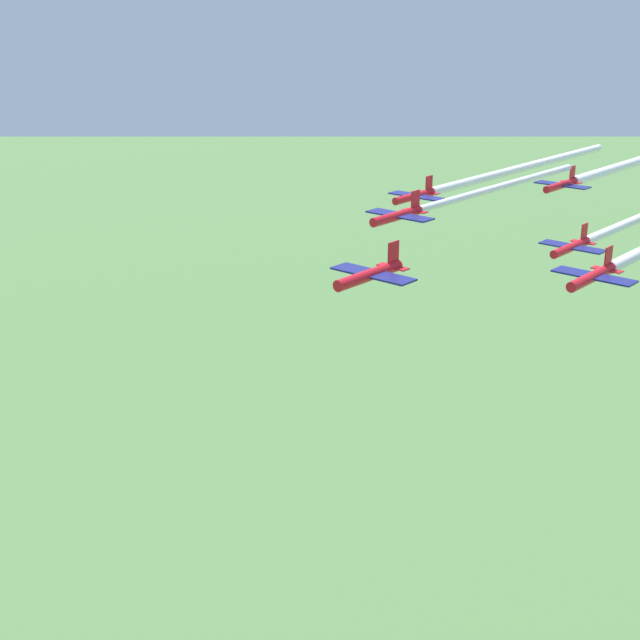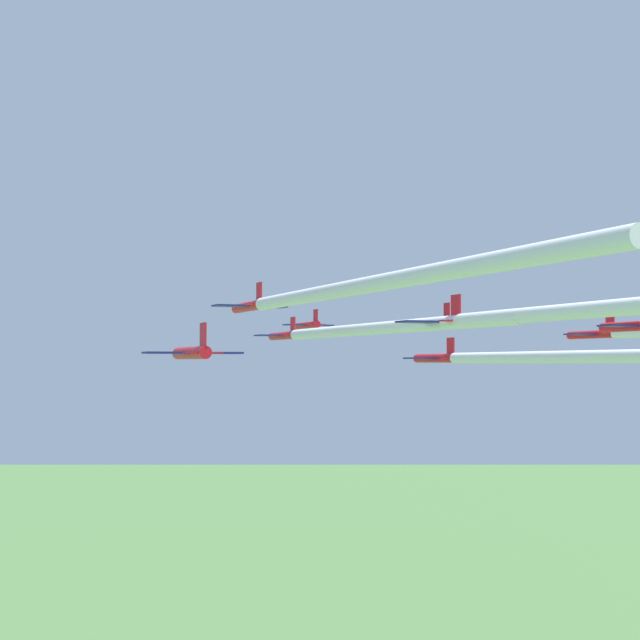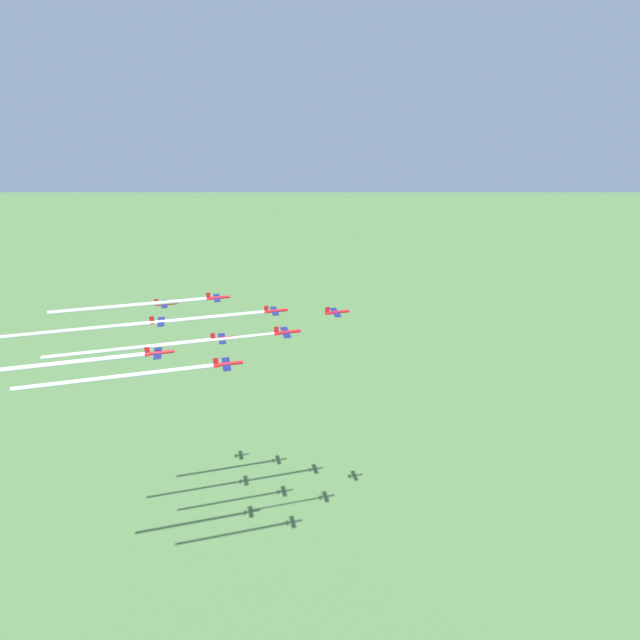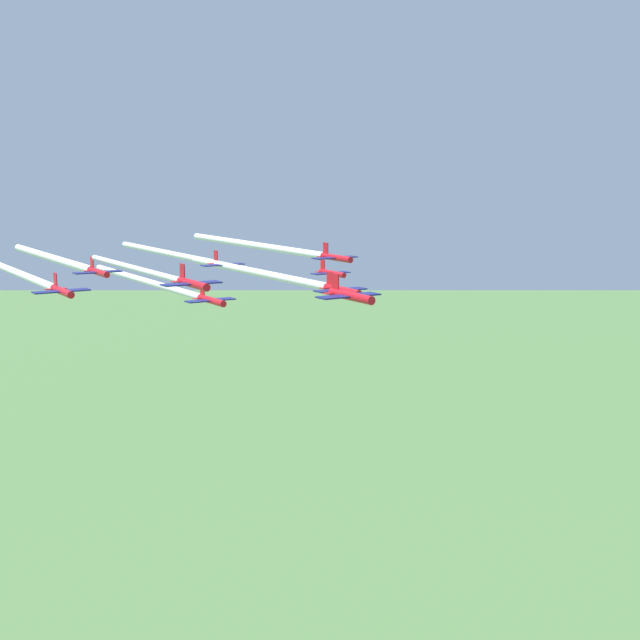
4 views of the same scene
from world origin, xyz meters
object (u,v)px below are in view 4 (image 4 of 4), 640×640
Objects in this scene: jet_4 at (211,300)px; jet_3 at (336,257)px; jet_8 at (98,272)px; jet_2 at (192,283)px; jet_7 at (223,265)px; jet_1 at (341,290)px; jet_5 at (62,291)px; jet_6 at (331,273)px; jet_0 at (350,296)px.

jet_3 is at bearing -180.00° from jet_4.
jet_3 is 1.00× the size of jet_8.
jet_7 is at bearing -120.47° from jet_2.
jet_2 is at bearing 0.00° from jet_1.
jet_8 is (25.17, -27.61, -2.21)m from jet_2.
jet_7 is 1.00× the size of jet_8.
jet_2 reaches higher than jet_5.
jet_3 is 1.00× the size of jet_5.
jet_3 is 1.00× the size of jet_7.
jet_4 is 1.00× the size of jet_8.
jet_2 reaches higher than jet_6.
jet_0 is 43.35m from jet_3.
jet_2 is 1.00× the size of jet_8.
jet_3 reaches higher than jet_0.
jet_6 is at bearing 180.00° from jet_8.
jet_6 is at bearing -150.46° from jet_4.
jet_3 is 37.95m from jet_8.
jet_5 is 1.00× the size of jet_8.
jet_1 is 1.00× the size of jet_2.
jet_7 is (16.24, 14.81, 2.77)m from jet_6.
jet_1 is 22.10m from jet_2.
jet_1 is at bearing 59.53° from jet_3.
jet_1 is 37.89m from jet_5.
jet_3 reaches higher than jet_4.
jet_2 is 1.00× the size of jet_5.
jet_1 is at bearing -120.47° from jet_0.
jet_4 is 1.00× the size of jet_7.
jet_3 is at bearing 120.47° from jet_7.
jet_2 is 43.40m from jet_7.
jet_1 is 1.00× the size of jet_3.
jet_1 is at bearing 90.00° from jet_7.
jet_8 reaches higher than jet_7.
jet_4 is 21.88m from jet_7.
jet_4 is 1.00× the size of jet_5.
jet_3 reaches higher than jet_8.
jet_0 is at bearing 101.09° from jet_8.
jet_1 is at bearing -180.00° from jet_2.
jet_5 is (20.71, -6.40, -2.32)m from jet_2.
jet_0 reaches higher than jet_4.
jet_2 reaches higher than jet_7.
jet_6 is at bearing -120.47° from jet_0.
jet_6 is at bearing -161.22° from jet_5.
jet_3 reaches higher than jet_6.
jet_0 is 1.00× the size of jet_2.
jet_1 reaches higher than jet_6.
jet_7 is (20.71, -6.40, -2.21)m from jet_3.
jet_6 reaches higher than jet_4.
jet_8 is at bearing 0.00° from jet_7.
jet_4 is 1.00× the size of jet_6.
jet_1 is at bearing 150.46° from jet_5.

